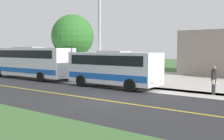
# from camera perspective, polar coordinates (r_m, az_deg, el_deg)

# --- Properties ---
(ground_plane) EXTENTS (120.00, 120.00, 0.00)m
(ground_plane) POSITION_cam_1_polar(r_m,az_deg,el_deg) (15.23, -1.91, -6.44)
(ground_plane) COLOR #3D6633
(road_surface) EXTENTS (8.00, 100.00, 0.01)m
(road_surface) POSITION_cam_1_polar(r_m,az_deg,el_deg) (15.23, -1.91, -6.42)
(road_surface) COLOR #28282B
(road_surface) RESTS_ON ground
(sidewalk) EXTENTS (2.40, 100.00, 0.01)m
(sidewalk) POSITION_cam_1_polar(r_m,az_deg,el_deg) (19.52, 7.59, -4.04)
(sidewalk) COLOR #B2ADA3
(sidewalk) RESTS_ON ground
(parking_lot_surface) EXTENTS (14.00, 36.00, 0.01)m
(parking_lot_surface) POSITION_cam_1_polar(r_m,az_deg,el_deg) (25.11, 21.64, -2.42)
(parking_lot_surface) COLOR #B2ADA3
(parking_lot_surface) RESTS_ON ground
(road_centre_line) EXTENTS (0.16, 100.00, 0.00)m
(road_centre_line) POSITION_cam_1_polar(r_m,az_deg,el_deg) (15.23, -1.91, -6.41)
(road_centre_line) COLOR gold
(road_centre_line) RESTS_ON ground
(shuttle_bus_front) EXTENTS (2.63, 7.26, 2.75)m
(shuttle_bus_front) POSITION_cam_1_polar(r_m,az_deg,el_deg) (20.10, 0.36, 0.59)
(shuttle_bus_front) COLOR silver
(shuttle_bus_front) RESTS_ON ground
(transit_bus_rear) EXTENTS (2.57, 10.82, 3.09)m
(transit_bus_rear) POSITION_cam_1_polar(r_m,az_deg,el_deg) (27.41, -17.41, 1.80)
(transit_bus_rear) COLOR white
(transit_bus_rear) RESTS_ON ground
(pedestrian_with_bags) EXTENTS (0.72, 0.34, 1.83)m
(pedestrian_with_bags) POSITION_cam_1_polar(r_m,az_deg,el_deg) (18.05, 20.86, -1.83)
(pedestrian_with_bags) COLOR #262628
(pedestrian_with_bags) RESTS_ON ground
(street_light_pole) EXTENTS (1.97, 0.24, 7.03)m
(street_light_pole) POSITION_cam_1_polar(r_m,az_deg,el_deg) (21.45, -2.90, 7.23)
(street_light_pole) COLOR #9E9EA3
(street_light_pole) RESTS_ON ground
(tree_curbside) EXTENTS (4.20, 4.20, 6.27)m
(tree_curbside) POSITION_cam_1_polar(r_m,az_deg,el_deg) (26.92, -8.36, 7.16)
(tree_curbside) COLOR #4C3826
(tree_curbside) RESTS_ON ground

